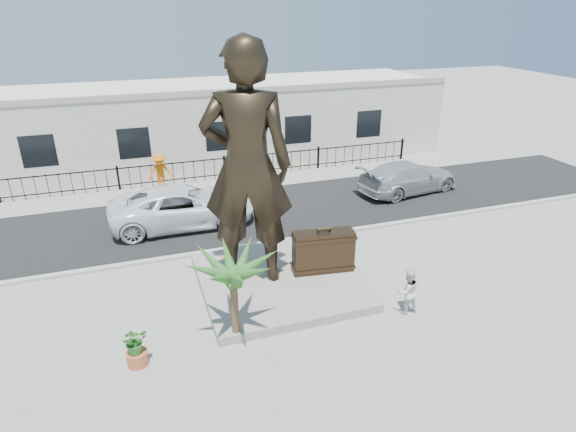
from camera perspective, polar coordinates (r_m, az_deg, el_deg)
The scene contains 16 objects.
ground at distance 15.61m, azimuth 2.39°, elevation -10.60°, with size 100.00×100.00×0.00m, color #9E9991.
street at distance 22.33m, azimuth -4.94°, elevation 0.56°, with size 40.00×7.00×0.01m, color black.
curb at distance 19.25m, azimuth -2.39°, elevation -3.22°, with size 40.00×0.25×0.12m, color #A5A399.
far_sidewalk at distance 25.97m, azimuth -7.11°, elevation 3.90°, with size 40.00×2.50×0.02m, color #9E9991.
plinth at distance 16.57m, azimuth -1.09°, elevation -7.70°, with size 5.20×5.20×0.30m, color gray.
fence at distance 26.52m, azimuth -7.54°, elevation 5.65°, with size 22.00×0.10×1.20m, color black.
building at distance 30.08m, azimuth -9.37°, elevation 10.91°, with size 28.00×7.00×4.40m, color silver.
statue at distance 15.04m, azimuth -4.91°, elevation 5.88°, with size 2.85×1.87×7.81m, color black.
suitcase at distance 16.60m, azimuth 4.21°, elevation -4.19°, with size 2.08×0.66×1.46m, color #302214.
tourist at distance 15.38m, azimuth 13.97°, elevation -8.66°, with size 0.72×0.56×1.48m, color silver.
car_white at distance 21.10m, azimuth -12.39°, elevation 1.14°, with size 2.81×6.10×1.70m, color white.
car_silver at distance 25.09m, azimuth 14.08°, elevation 4.51°, with size 2.18×5.36×1.55m, color #A3A5A7.
worker at distance 25.28m, azimuth -14.88°, elevation 5.03°, with size 1.24×0.71×1.92m, color orange.
palm_tree at distance 14.33m, azimuth -6.14°, elevation -14.34°, with size 1.80×1.80×3.20m, color #285B21, non-canonical shape.
planter at distance 13.93m, azimuth -17.42°, elevation -15.77°, with size 0.56×0.56×0.40m, color #B65930.
shrub at distance 13.59m, azimuth -17.71°, elevation -13.92°, with size 0.66×0.57×0.73m, color #2A6D23.
Camera 1 is at (-4.72, -11.95, 8.87)m, focal length 30.00 mm.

